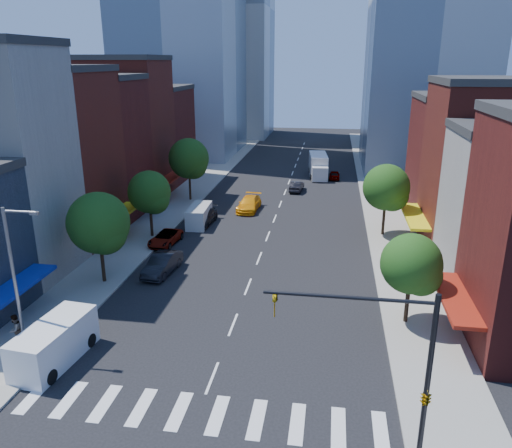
{
  "coord_description": "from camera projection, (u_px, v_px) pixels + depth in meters",
  "views": [
    {
      "loc": [
        6.07,
        -23.24,
        16.95
      ],
      "look_at": [
        0.53,
        12.71,
        5.0
      ],
      "focal_mm": 35.0,
      "sensor_mm": 36.0,
      "label": 1
    }
  ],
  "objects": [
    {
      "name": "ground",
      "position": [
        212.0,
        378.0,
        27.99
      ],
      "size": [
        220.0,
        220.0,
        0.0
      ],
      "primitive_type": "plane",
      "color": "black",
      "rests_on": "ground"
    },
    {
      "name": "sidewalk_left",
      "position": [
        192.0,
        192.0,
        67.34
      ],
      "size": [
        5.0,
        120.0,
        0.15
      ],
      "primitive_type": "cube",
      "color": "gray",
      "rests_on": "ground"
    },
    {
      "name": "sidewalk_right",
      "position": [
        381.0,
        199.0,
        63.72
      ],
      "size": [
        5.0,
        120.0,
        0.15
      ],
      "primitive_type": "cube",
      "color": "gray",
      "rests_on": "ground"
    },
    {
      "name": "crosswalk",
      "position": [
        198.0,
        413.0,
        25.17
      ],
      "size": [
        19.0,
        3.0,
        0.01
      ],
      "primitive_type": "cube",
      "color": "silver",
      "rests_on": "ground"
    },
    {
      "name": "bldg_left_2",
      "position": [
        47.0,
        159.0,
        47.78
      ],
      "size": [
        12.0,
        9.0,
        16.0
      ],
      "primitive_type": "cube",
      "color": "maroon",
      "rests_on": "ground"
    },
    {
      "name": "bldg_left_3",
      "position": [
        89.0,
        149.0,
        55.92
      ],
      "size": [
        12.0,
        8.0,
        15.0
      ],
      "primitive_type": "cube",
      "color": "#4E1513",
      "rests_on": "ground"
    },
    {
      "name": "bldg_left_4",
      "position": [
        119.0,
        130.0,
        63.59
      ],
      "size": [
        12.0,
        9.0,
        17.0
      ],
      "primitive_type": "cube",
      "color": "maroon",
      "rests_on": "ground"
    },
    {
      "name": "bldg_left_5",
      "position": [
        147.0,
        135.0,
        73.13
      ],
      "size": [
        12.0,
        10.0,
        13.0
      ],
      "primitive_type": "cube",
      "color": "#4E1513",
      "rests_on": "ground"
    },
    {
      "name": "bldg_right_2",
      "position": [
        498.0,
        170.0,
        45.15
      ],
      "size": [
        12.0,
        10.0,
        15.0
      ],
      "primitive_type": "cube",
      "color": "maroon",
      "rests_on": "ground"
    },
    {
      "name": "bldg_right_3",
      "position": [
        469.0,
        160.0,
        54.85
      ],
      "size": [
        12.0,
        10.0,
        13.0
      ],
      "primitive_type": "cube",
      "color": "#4E1513",
      "rests_on": "ground"
    },
    {
      "name": "tower_far_w",
      "position": [
        230.0,
        8.0,
        111.06
      ],
      "size": [
        18.0,
        18.0,
        56.0
      ],
      "primitive_type": "cube",
      "color": "#9EA5AD",
      "rests_on": "ground"
    },
    {
      "name": "traffic_signal",
      "position": [
        414.0,
        379.0,
        21.03
      ],
      "size": [
        7.24,
        2.24,
        8.0
      ],
      "color": "black",
      "rests_on": "sidewalk_right"
    },
    {
      "name": "streetlight",
      "position": [
        16.0,
        271.0,
        28.99
      ],
      "size": [
        2.25,
        0.25,
        9.0
      ],
      "color": "slate",
      "rests_on": "sidewalk_left"
    },
    {
      "name": "tree_left_near",
      "position": [
        100.0,
        225.0,
        38.37
      ],
      "size": [
        4.8,
        4.8,
        7.3
      ],
      "color": "black",
      "rests_on": "sidewalk_left"
    },
    {
      "name": "tree_left_mid",
      "position": [
        151.0,
        194.0,
        48.81
      ],
      "size": [
        4.2,
        4.2,
        6.65
      ],
      "color": "black",
      "rests_on": "sidewalk_left"
    },
    {
      "name": "tree_left_far",
      "position": [
        190.0,
        160.0,
        61.74
      ],
      "size": [
        5.0,
        5.0,
        7.75
      ],
      "color": "black",
      "rests_on": "sidewalk_left"
    },
    {
      "name": "tree_right_near",
      "position": [
        414.0,
        267.0,
        32.44
      ],
      "size": [
        4.0,
        4.0,
        6.2
      ],
      "color": "black",
      "rests_on": "sidewalk_right"
    },
    {
      "name": "tree_right_far",
      "position": [
        388.0,
        189.0,
        49.13
      ],
      "size": [
        4.6,
        4.6,
        7.2
      ],
      "color": "black",
      "rests_on": "sidewalk_right"
    },
    {
      "name": "parked_car_front",
      "position": [
        61.0,
        343.0,
        29.95
      ],
      "size": [
        2.19,
        4.7,
        1.56
      ],
      "primitive_type": "imported",
      "rotation": [
        0.0,
        0.0,
        0.08
      ],
      "color": "#B8B7BC",
      "rests_on": "ground"
    },
    {
      "name": "parked_car_second",
      "position": [
        162.0,
        264.0,
        41.5
      ],
      "size": [
        2.23,
        5.13,
        1.64
      ],
      "primitive_type": "imported",
      "rotation": [
        0.0,
        0.0,
        -0.1
      ],
      "color": "black",
      "rests_on": "ground"
    },
    {
      "name": "parked_car_third",
      "position": [
        165.0,
        238.0,
        48.15
      ],
      "size": [
        2.57,
        4.79,
        1.28
      ],
      "primitive_type": "imported",
      "rotation": [
        0.0,
        0.0,
        -0.1
      ],
      "color": "#999999",
      "rests_on": "ground"
    },
    {
      "name": "parked_car_rear",
      "position": [
        203.0,
        217.0,
        54.11
      ],
      "size": [
        2.54,
        5.5,
        1.56
      ],
      "primitive_type": "imported",
      "rotation": [
        0.0,
        0.0,
        -0.07
      ],
      "color": "black",
      "rests_on": "ground"
    },
    {
      "name": "cargo_van_near",
      "position": [
        53.0,
        344.0,
        29.05
      ],
      "size": [
        2.88,
        5.95,
        2.45
      ],
      "rotation": [
        0.0,
        0.0,
        -0.1
      ],
      "color": "white",
      "rests_on": "ground"
    },
    {
      "name": "cargo_van_far",
      "position": [
        199.0,
        216.0,
        53.58
      ],
      "size": [
        2.23,
        5.04,
        2.11
      ],
      "rotation": [
        0.0,
        0.0,
        0.05
      ],
      "color": "silver",
      "rests_on": "ground"
    },
    {
      "name": "taxi",
      "position": [
        249.0,
        204.0,
        59.06
      ],
      "size": [
        2.53,
        5.63,
        1.6
      ],
      "primitive_type": "imported",
      "rotation": [
        0.0,
        0.0,
        -0.05
      ],
      "color": "#FFA30D",
      "rests_on": "ground"
    },
    {
      "name": "traffic_car_oncoming",
      "position": [
        297.0,
        186.0,
        67.72
      ],
      "size": [
        1.83,
        4.29,
        1.38
      ],
      "primitive_type": "imported",
      "rotation": [
        0.0,
        0.0,
        3.05
      ],
      "color": "black",
      "rests_on": "ground"
    },
    {
      "name": "traffic_car_far",
      "position": [
        334.0,
        175.0,
        74.66
      ],
      "size": [
        1.59,
        3.85,
        1.31
      ],
      "primitive_type": "imported",
      "rotation": [
        0.0,
        0.0,
        3.13
      ],
      "color": "#999999",
      "rests_on": "ground"
    },
    {
      "name": "box_truck",
      "position": [
        318.0,
        166.0,
        76.15
      ],
      "size": [
        3.24,
        8.47,
        3.33
      ],
      "rotation": [
        0.0,
        0.0,
        0.1
      ],
      "color": "silver",
      "rests_on": "ground"
    },
    {
      "name": "pedestrian_near",
      "position": [
        26.0,
        357.0,
        28.11
      ],
      "size": [
        0.62,
        0.75,
        1.76
      ],
      "primitive_type": "imported",
      "rotation": [
        0.0,
        0.0,
        1.21
      ],
      "color": "#999999",
      "rests_on": "sidewalk_left"
    },
    {
      "name": "pedestrian_far",
      "position": [
        15.0,
        330.0,
        30.79
      ],
      "size": [
        0.82,
        1.02,
        1.97
      ],
      "primitive_type": "imported",
      "rotation": [
        0.0,
        0.0,
        -1.65
      ],
      "color": "#999999",
      "rests_on": "sidewalk_left"
    }
  ]
}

